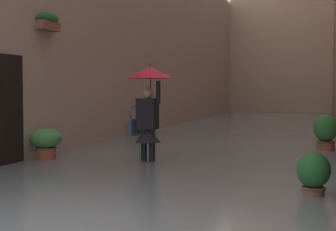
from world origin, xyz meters
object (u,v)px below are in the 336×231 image
(potted_plant_far_left, at_px, (326,133))
(potted_plant_near_left, at_px, (313,175))
(potted_plant_far_right, at_px, (150,124))
(person_wading, at_px, (149,99))
(potted_plant_near_right, at_px, (46,144))
(potted_plant_mid_right, at_px, (142,129))
(potted_plant_mid_left, at_px, (328,124))

(potted_plant_far_left, height_order, potted_plant_near_left, potted_plant_far_left)
(potted_plant_far_left, distance_m, potted_plant_far_right, 6.37)
(person_wading, distance_m, potted_plant_far_right, 6.61)
(person_wading, xyz_separation_m, potted_plant_far_right, (2.13, -6.18, -0.93))
(potted_plant_near_right, bearing_deg, potted_plant_mid_right, -90.78)
(potted_plant_near_right, relative_size, potted_plant_mid_left, 1.18)
(potted_plant_near_left, height_order, potted_plant_near_right, potted_plant_near_right)
(person_wading, distance_m, potted_plant_near_left, 4.02)
(potted_plant_mid_left, distance_m, potted_plant_mid_right, 6.77)
(potted_plant_near_right, bearing_deg, potted_plant_far_left, -149.43)
(potted_plant_far_left, distance_m, potted_plant_near_right, 6.20)
(potted_plant_far_left, xyz_separation_m, potted_plant_mid_left, (-0.07, -6.40, -0.20))
(person_wading, height_order, potted_plant_mid_right, person_wading)
(potted_plant_near_left, height_order, potted_plant_far_right, potted_plant_far_right)
(potted_plant_far_right, bearing_deg, potted_plant_near_right, 90.56)
(person_wading, distance_m, potted_plant_mid_right, 5.53)
(potted_plant_mid_left, height_order, potted_plant_mid_right, potted_plant_mid_left)
(potted_plant_far_left, height_order, potted_plant_mid_left, potted_plant_far_left)
(person_wading, height_order, potted_plant_near_left, person_wading)
(potted_plant_far_right, xyz_separation_m, potted_plant_mid_left, (-5.48, -3.04, -0.08))
(potted_plant_far_left, bearing_deg, potted_plant_far_right, -31.91)
(potted_plant_mid_left, bearing_deg, potted_plant_near_left, 88.87)
(potted_plant_far_left, xyz_separation_m, potted_plant_far_right, (5.40, -3.36, -0.12))
(potted_plant_far_left, relative_size, potted_plant_mid_right, 1.51)
(potted_plant_far_left, relative_size, potted_plant_far_right, 1.27)
(potted_plant_far_right, relative_size, potted_plant_mid_left, 1.17)
(potted_plant_far_right, height_order, potted_plant_mid_left, potted_plant_far_right)
(potted_plant_far_right, distance_m, potted_plant_mid_left, 6.26)
(potted_plant_near_left, xyz_separation_m, potted_plant_mid_right, (5.11, -7.42, -0.05))
(potted_plant_far_left, bearing_deg, potted_plant_near_right, 30.57)
(potted_plant_far_left, distance_m, potted_plant_mid_right, 5.73)
(potted_plant_far_left, relative_size, potted_plant_near_left, 1.34)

